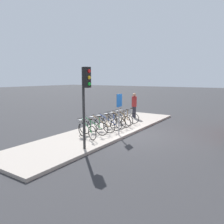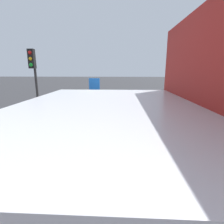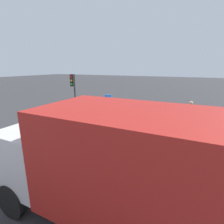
{
  "view_description": "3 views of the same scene",
  "coord_description": "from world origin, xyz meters",
  "px_view_note": "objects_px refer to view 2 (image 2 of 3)",
  "views": [
    {
      "loc": [
        -9.44,
        -4.99,
        2.83
      ],
      "look_at": [
        -1.13,
        0.44,
        1.28
      ],
      "focal_mm": 35.0,
      "sensor_mm": 36.0,
      "label": 1
    },
    {
      "loc": [
        0.34,
        -6.91,
        2.41
      ],
      "look_at": [
        -0.02,
        0.25,
        0.69
      ],
      "focal_mm": 28.0,
      "sensor_mm": 36.0,
      "label": 2
    },
    {
      "loc": [
        3.94,
        -8.79,
        3.7
      ],
      "look_at": [
        -0.42,
        0.15,
        1.1
      ],
      "focal_mm": 28.0,
      "sensor_mm": 36.0,
      "label": 3
    }
  ],
  "objects_px": {
    "parked_bicycle_3": "(108,110)",
    "traffic_light": "(34,71)",
    "parked_bicycle_0": "(74,109)",
    "parked_bicycle_1": "(86,109)",
    "parked_bicycle_6": "(142,110)",
    "parked_bicycle_2": "(97,109)",
    "parked_bicycle_4": "(119,110)",
    "parked_bicycle_7": "(153,110)",
    "sign_post": "(95,93)",
    "parked_bicycle_5": "(131,110)",
    "pedestrian": "(189,99)"
  },
  "relations": [
    {
      "from": "parked_bicycle_3",
      "to": "traffic_light",
      "type": "bearing_deg",
      "value": -159.02
    },
    {
      "from": "parked_bicycle_0",
      "to": "parked_bicycle_1",
      "type": "relative_size",
      "value": 0.97
    },
    {
      "from": "traffic_light",
      "to": "parked_bicycle_0",
      "type": "bearing_deg",
      "value": 41.14
    },
    {
      "from": "parked_bicycle_6",
      "to": "parked_bicycle_1",
      "type": "bearing_deg",
      "value": 178.46
    },
    {
      "from": "parked_bicycle_2",
      "to": "parked_bicycle_4",
      "type": "xyz_separation_m",
      "value": [
        1.11,
        -0.05,
        0.0
      ]
    },
    {
      "from": "parked_bicycle_7",
      "to": "traffic_light",
      "type": "relative_size",
      "value": 0.49
    },
    {
      "from": "parked_bicycle_1",
      "to": "sign_post",
      "type": "bearing_deg",
      "value": -61.18
    },
    {
      "from": "parked_bicycle_2",
      "to": "parked_bicycle_5",
      "type": "bearing_deg",
      "value": -2.42
    },
    {
      "from": "traffic_light",
      "to": "sign_post",
      "type": "distance_m",
      "value": 2.63
    },
    {
      "from": "parked_bicycle_6",
      "to": "traffic_light",
      "type": "xyz_separation_m",
      "value": [
        -4.62,
        -1.14,
        1.82
      ]
    },
    {
      "from": "parked_bicycle_6",
      "to": "sign_post",
      "type": "bearing_deg",
      "value": -153.2
    },
    {
      "from": "parked_bicycle_5",
      "to": "parked_bicycle_6",
      "type": "xyz_separation_m",
      "value": [
        0.58,
        0.04,
        0.0
      ]
    },
    {
      "from": "parked_bicycle_5",
      "to": "parked_bicycle_6",
      "type": "relative_size",
      "value": 1.03
    },
    {
      "from": "parked_bicycle_5",
      "to": "sign_post",
      "type": "relative_size",
      "value": 0.77
    },
    {
      "from": "parked_bicycle_5",
      "to": "parked_bicycle_1",
      "type": "bearing_deg",
      "value": 177.13
    },
    {
      "from": "parked_bicycle_1",
      "to": "parked_bicycle_2",
      "type": "height_order",
      "value": "same"
    },
    {
      "from": "parked_bicycle_6",
      "to": "pedestrian",
      "type": "height_order",
      "value": "pedestrian"
    },
    {
      "from": "parked_bicycle_1",
      "to": "parked_bicycle_6",
      "type": "relative_size",
      "value": 1.01
    },
    {
      "from": "parked_bicycle_1",
      "to": "pedestrian",
      "type": "xyz_separation_m",
      "value": [
        5.1,
        0.36,
        0.47
      ]
    },
    {
      "from": "parked_bicycle_3",
      "to": "pedestrian",
      "type": "xyz_separation_m",
      "value": [
        4.0,
        0.45,
        0.47
      ]
    },
    {
      "from": "parked_bicycle_6",
      "to": "pedestrian",
      "type": "relative_size",
      "value": 0.87
    },
    {
      "from": "parked_bicycle_3",
      "to": "sign_post",
      "type": "relative_size",
      "value": 0.75
    },
    {
      "from": "parked_bicycle_2",
      "to": "parked_bicycle_5",
      "type": "xyz_separation_m",
      "value": [
        1.64,
        -0.07,
        0.0
      ]
    },
    {
      "from": "parked_bicycle_3",
      "to": "parked_bicycle_4",
      "type": "relative_size",
      "value": 0.97
    },
    {
      "from": "parked_bicycle_6",
      "to": "sign_post",
      "type": "xyz_separation_m",
      "value": [
        -2.15,
        -1.09,
        0.92
      ]
    },
    {
      "from": "parked_bicycle_2",
      "to": "pedestrian",
      "type": "xyz_separation_m",
      "value": [
        4.53,
        0.4,
        0.47
      ]
    },
    {
      "from": "parked_bicycle_4",
      "to": "parked_bicycle_6",
      "type": "distance_m",
      "value": 1.11
    },
    {
      "from": "parked_bicycle_6",
      "to": "parked_bicycle_3",
      "type": "bearing_deg",
      "value": -179.42
    },
    {
      "from": "parked_bicycle_0",
      "to": "sign_post",
      "type": "height_order",
      "value": "sign_post"
    },
    {
      "from": "parked_bicycle_4",
      "to": "parked_bicycle_1",
      "type": "bearing_deg",
      "value": 176.85
    },
    {
      "from": "parked_bicycle_5",
      "to": "parked_bicycle_6",
      "type": "bearing_deg",
      "value": 3.52
    },
    {
      "from": "parked_bicycle_7",
      "to": "pedestrian",
      "type": "height_order",
      "value": "pedestrian"
    },
    {
      "from": "parked_bicycle_5",
      "to": "parked_bicycle_6",
      "type": "height_order",
      "value": "same"
    },
    {
      "from": "parked_bicycle_0",
      "to": "parked_bicycle_3",
      "type": "distance_m",
      "value": 1.67
    },
    {
      "from": "parked_bicycle_6",
      "to": "parked_bicycle_7",
      "type": "distance_m",
      "value": 0.52
    },
    {
      "from": "parked_bicycle_7",
      "to": "sign_post",
      "type": "height_order",
      "value": "sign_post"
    },
    {
      "from": "parked_bicycle_2",
      "to": "parked_bicycle_0",
      "type": "bearing_deg",
      "value": -176.23
    },
    {
      "from": "parked_bicycle_0",
      "to": "parked_bicycle_4",
      "type": "relative_size",
      "value": 0.95
    },
    {
      "from": "parked_bicycle_0",
      "to": "parked_bicycle_4",
      "type": "xyz_separation_m",
      "value": [
        2.25,
        0.02,
        0.0
      ]
    },
    {
      "from": "parked_bicycle_2",
      "to": "sign_post",
      "type": "relative_size",
      "value": 0.76
    },
    {
      "from": "parked_bicycle_2",
      "to": "parked_bicycle_4",
      "type": "relative_size",
      "value": 0.98
    },
    {
      "from": "parked_bicycle_0",
      "to": "traffic_light",
      "type": "xyz_separation_m",
      "value": [
        -1.26,
        -1.1,
        1.82
      ]
    },
    {
      "from": "parked_bicycle_1",
      "to": "parked_bicycle_7",
      "type": "relative_size",
      "value": 0.99
    },
    {
      "from": "parked_bicycle_4",
      "to": "pedestrian",
      "type": "relative_size",
      "value": 0.9
    },
    {
      "from": "parked_bicycle_0",
      "to": "pedestrian",
      "type": "xyz_separation_m",
      "value": [
        5.67,
        0.47,
        0.47
      ]
    },
    {
      "from": "parked_bicycle_5",
      "to": "traffic_light",
      "type": "distance_m",
      "value": 4.57
    },
    {
      "from": "parked_bicycle_7",
      "to": "traffic_light",
      "type": "xyz_separation_m",
      "value": [
        -5.13,
        -1.22,
        1.82
      ]
    },
    {
      "from": "sign_post",
      "to": "parked_bicycle_0",
      "type": "bearing_deg",
      "value": 139.21
    },
    {
      "from": "parked_bicycle_2",
      "to": "traffic_light",
      "type": "distance_m",
      "value": 3.23
    },
    {
      "from": "parked_bicycle_1",
      "to": "parked_bicycle_2",
      "type": "bearing_deg",
      "value": -4.16
    }
  ]
}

